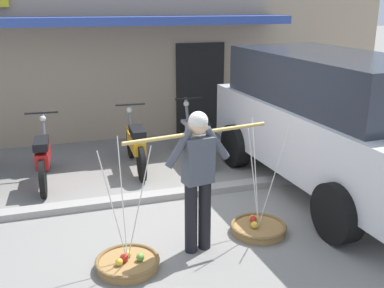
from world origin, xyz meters
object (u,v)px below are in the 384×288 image
Objects in this scene: fruit_basket_right_side at (258,227)px; motorcycle_third_in_row at (136,144)px; fruit_basket_left_side at (128,262)px; fruit_vendor at (198,173)px; motorcycle_end_of_row at (196,136)px; motorcycle_second_in_row at (44,157)px; parked_truck at (333,119)px.

fruit_basket_right_side is 3.02m from motorcycle_third_in_row.
fruit_basket_left_side is at bearing -169.91° from fruit_basket_right_side.
fruit_basket_left_side is 0.80× the size of motorcycle_third_in_row.
motorcycle_end_of_row is at bearing 72.16° from fruit_vendor.
fruit_vendor is 0.96× the size of motorcycle_end_of_row.
motorcycle_third_in_row is (-1.04, 2.81, 0.38)m from fruit_basket_right_side.
motorcycle_second_in_row is at bearing 134.70° from fruit_basket_right_side.
fruit_basket_right_side reaches higher than motorcycle_end_of_row.
parked_truck reaches higher than motorcycle_end_of_row.
fruit_basket_right_side is 0.30× the size of parked_truck.
parked_truck is (3.45, 1.36, 1.06)m from fruit_basket_left_side.
motorcycle_second_in_row and motorcycle_end_of_row have the same top height.
motorcycle_third_in_row is (0.71, 3.12, 0.38)m from fruit_basket_left_side.
parked_truck is (2.58, 1.21, 0.15)m from fruit_vendor.
parked_truck is at bearing -51.30° from motorcycle_end_of_row.
motorcycle_second_in_row is 1.56m from motorcycle_third_in_row.
parked_truck reaches higher than motorcycle_second_in_row.
fruit_basket_right_side is (0.87, 0.16, -0.90)m from fruit_vendor.
motorcycle_end_of_row is 2.59m from parked_truck.
fruit_basket_left_side is 3.22m from motorcycle_third_in_row.
motorcycle_second_in_row is 2.75m from motorcycle_end_of_row.
fruit_basket_left_side is 1.00× the size of fruit_basket_right_side.
fruit_vendor is 1.21× the size of fruit_basket_left_side.
motorcycle_second_in_row and motorcycle_third_in_row have the same top height.
motorcycle_end_of_row is at bearing 8.24° from motorcycle_second_in_row.
fruit_vendor is 3.36m from motorcycle_end_of_row.
motorcycle_second_in_row is at bearing -172.59° from motorcycle_third_in_row.
motorcycle_third_in_row is at bearing 7.41° from motorcycle_second_in_row.
fruit_vendor is at bearing -154.92° from parked_truck.
motorcycle_end_of_row is 0.37× the size of parked_truck.
motorcycle_end_of_row is at bearing 128.70° from parked_truck.
fruit_basket_right_side is at bearing 10.09° from fruit_basket_left_side.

